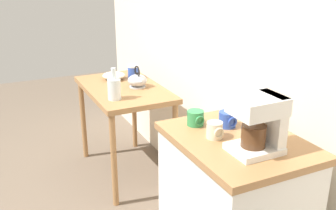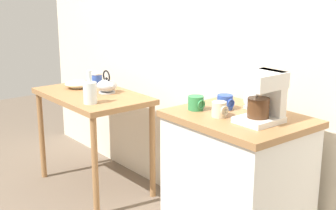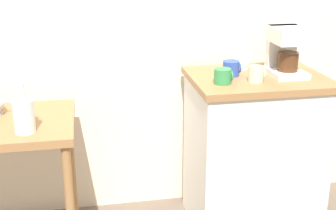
% 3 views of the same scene
% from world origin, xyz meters
% --- Properties ---
extents(back_wall, '(4.40, 0.10, 2.80)m').
position_xyz_m(back_wall, '(0.10, 0.43, 1.40)').
color(back_wall, beige).
rests_on(back_wall, ground_plane).
extents(wooden_table, '(0.94, 0.57, 0.76)m').
position_xyz_m(wooden_table, '(-0.75, -0.03, 0.66)').
color(wooden_table, '#9E7044').
rests_on(wooden_table, ground_plane).
extents(bowl_stoneware, '(0.19, 0.19, 0.06)m').
position_xyz_m(bowl_stoneware, '(-0.99, -0.03, 0.80)').
color(bowl_stoneware, beige).
rests_on(bowl_stoneware, wooden_table).
extents(teakettle, '(0.19, 0.15, 0.18)m').
position_xyz_m(teakettle, '(-0.69, 0.07, 0.82)').
color(teakettle, '#B2B5BA').
rests_on(teakettle, wooden_table).
extents(glass_carafe_vase, '(0.10, 0.10, 0.23)m').
position_xyz_m(glass_carafe_vase, '(-0.49, -0.19, 0.85)').
color(glass_carafe_vase, silver).
rests_on(glass_carafe_vase, wooden_table).
extents(canister_enamel, '(0.09, 0.09, 0.11)m').
position_xyz_m(canister_enamel, '(-0.97, 0.14, 0.82)').
color(canister_enamel, '#2D4CAD').
rests_on(canister_enamel, wooden_table).
extents(coffee_maker, '(0.18, 0.22, 0.26)m').
position_xyz_m(coffee_maker, '(0.86, 0.04, 1.05)').
color(coffee_maker, white).
rests_on(coffee_maker, kitchen_counter).
extents(mug_blue, '(0.10, 0.09, 0.08)m').
position_xyz_m(mug_blue, '(0.57, 0.07, 0.95)').
color(mug_blue, '#2D4CAD').
rests_on(mug_blue, kitchen_counter).
extents(mug_tall_green, '(0.09, 0.09, 0.08)m').
position_xyz_m(mug_tall_green, '(0.48, -0.07, 0.95)').
color(mug_tall_green, '#338C4C').
rests_on(mug_tall_green, kitchen_counter).
extents(mug_small_cream, '(0.08, 0.08, 0.08)m').
position_xyz_m(mug_small_cream, '(0.66, -0.06, 0.95)').
color(mug_small_cream, beige).
rests_on(mug_small_cream, kitchen_counter).
extents(table_clock, '(0.10, 0.05, 0.12)m').
position_xyz_m(table_clock, '(0.66, 0.18, 0.96)').
color(table_clock, '#B2B5BA').
rests_on(table_clock, kitchen_counter).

